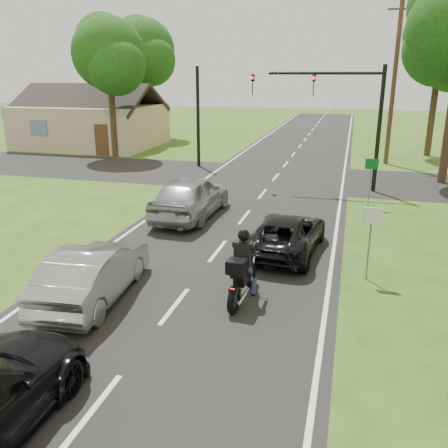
% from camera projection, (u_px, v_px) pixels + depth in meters
% --- Properties ---
extents(ground, '(140.00, 140.00, 0.00)m').
position_uv_depth(ground, '(175.00, 306.00, 11.97)').
color(ground, '#324B15').
rests_on(ground, ground).
extents(road, '(8.00, 100.00, 0.01)m').
position_uv_depth(road, '(254.00, 204.00, 21.16)').
color(road, black).
rests_on(road, ground).
extents(cross_road, '(60.00, 7.00, 0.01)m').
position_uv_depth(cross_road, '(276.00, 177.00, 26.68)').
color(cross_road, black).
rests_on(cross_road, ground).
extents(motorcycle_rider, '(0.64, 2.26, 1.94)m').
position_uv_depth(motorcycle_rider, '(242.00, 273.00, 12.07)').
color(motorcycle_rider, black).
rests_on(motorcycle_rider, ground).
extents(dark_suv, '(2.40, 4.60, 1.24)m').
position_uv_depth(dark_suv, '(287.00, 234.00, 15.43)').
color(dark_suv, black).
rests_on(dark_suv, road).
extents(silver_sedan, '(1.92, 4.50, 1.44)m').
position_uv_depth(silver_sedan, '(93.00, 273.00, 12.17)').
color(silver_sedan, '#A6A6AA').
rests_on(silver_sedan, road).
extents(silver_suv, '(2.20, 5.15, 1.74)m').
position_uv_depth(silver_suv, '(191.00, 196.00, 19.12)').
color(silver_suv, '#9B9EA2').
rests_on(silver_suv, road).
extents(traffic_signal, '(6.38, 0.44, 6.00)m').
position_uv_depth(traffic_signal, '(341.00, 105.00, 22.75)').
color(traffic_signal, black).
rests_on(traffic_signal, ground).
extents(signal_pole_far, '(0.20, 0.20, 6.00)m').
position_uv_depth(signal_pole_far, '(198.00, 118.00, 28.89)').
color(signal_pole_far, black).
rests_on(signal_pole_far, ground).
extents(utility_pole_far, '(1.60, 0.28, 10.00)m').
position_uv_depth(utility_pole_far, '(394.00, 82.00, 29.11)').
color(utility_pole_far, brown).
rests_on(utility_pole_far, ground).
extents(sign_white, '(0.55, 0.07, 2.12)m').
position_uv_depth(sign_white, '(371.00, 226.00, 13.06)').
color(sign_white, slate).
rests_on(sign_white, ground).
extents(sign_green, '(0.55, 0.07, 2.12)m').
position_uv_depth(sign_green, '(371.00, 171.00, 20.36)').
color(sign_green, slate).
rests_on(sign_green, ground).
extents(tree_row_e, '(5.28, 5.12, 9.61)m').
position_uv_depth(tree_row_e, '(445.00, 53.00, 31.23)').
color(tree_row_e, '#332316').
rests_on(tree_row_e, ground).
extents(tree_left_near, '(5.12, 4.96, 9.22)m').
position_uv_depth(tree_left_near, '(111.00, 58.00, 31.07)').
color(tree_left_near, '#332316').
rests_on(tree_left_near, ground).
extents(tree_left_far, '(5.76, 5.58, 10.14)m').
position_uv_depth(tree_left_far, '(146.00, 54.00, 40.54)').
color(tree_left_far, '#332316').
rests_on(tree_left_far, ground).
extents(house, '(10.20, 8.00, 4.84)m').
position_uv_depth(house, '(92.00, 124.00, 37.46)').
color(house, tan).
rests_on(house, ground).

